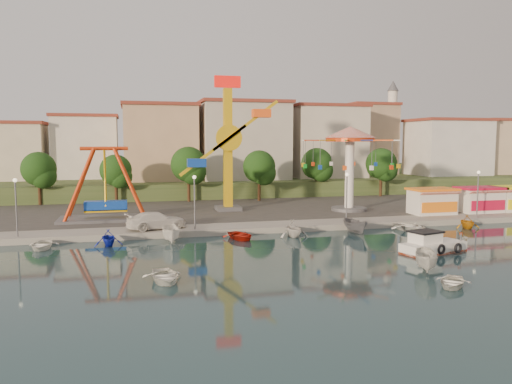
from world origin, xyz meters
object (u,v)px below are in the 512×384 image
object	(u,v)px
pirate_ship_ride	(105,185)
van	(157,220)
kamikaze_tower	(232,148)
rowboat_a	(165,276)
wave_swinger	(350,149)
skiff	(427,261)
cabin_motorboat	(431,246)

from	to	relation	value
pirate_ship_ride	van	world-z (taller)	pirate_ship_ride
kamikaze_tower	rowboat_a	xyz separation A→B (m)	(-10.10, -28.14, -8.02)
wave_swinger	skiff	bearing A→B (deg)	-103.06
rowboat_a	skiff	distance (m)	18.18
cabin_motorboat	rowboat_a	xyz separation A→B (m)	(-21.92, -3.42, -0.15)
kamikaze_tower	wave_swinger	distance (m)	14.55
wave_swinger	skiff	world-z (taller)	wave_swinger
wave_swinger	cabin_motorboat	bearing A→B (deg)	-96.14
pirate_ship_ride	van	xyz separation A→B (m)	(5.06, -7.13, -2.95)
wave_swinger	van	world-z (taller)	wave_swinger
rowboat_a	pirate_ship_ride	bearing A→B (deg)	94.66
pirate_ship_ride	cabin_motorboat	size ratio (longest dim) A/B	1.66
pirate_ship_ride	wave_swinger	distance (m)	29.17
kamikaze_tower	van	xyz separation A→B (m)	(-9.77, -11.23, -6.95)
pirate_ship_ride	skiff	size ratio (longest dim) A/B	2.53
pirate_ship_ride	rowboat_a	bearing A→B (deg)	-78.87
wave_swinger	van	xyz separation A→B (m)	(-23.86, -7.59, -6.75)
pirate_ship_ride	rowboat_a	size ratio (longest dim) A/B	2.74
rowboat_a	kamikaze_tower	bearing A→B (deg)	63.79
cabin_motorboat	rowboat_a	distance (m)	22.18
wave_swinger	kamikaze_tower	bearing A→B (deg)	165.51
kamikaze_tower	cabin_motorboat	world-z (taller)	kamikaze_tower
skiff	van	xyz separation A→B (m)	(-17.76, 18.69, 0.68)
pirate_ship_ride	skiff	distance (m)	34.65
pirate_ship_ride	skiff	world-z (taller)	pirate_ship_ride
rowboat_a	van	distance (m)	16.95
pirate_ship_ride	kamikaze_tower	xyz separation A→B (m)	(14.83, 4.10, 4.00)
skiff	cabin_motorboat	bearing A→B (deg)	82.16
rowboat_a	skiff	xyz separation A→B (m)	(18.09, -1.78, 0.39)
wave_swinger	cabin_motorboat	distance (m)	22.54
skiff	van	distance (m)	25.79
cabin_motorboat	rowboat_a	size ratio (longest dim) A/B	1.65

